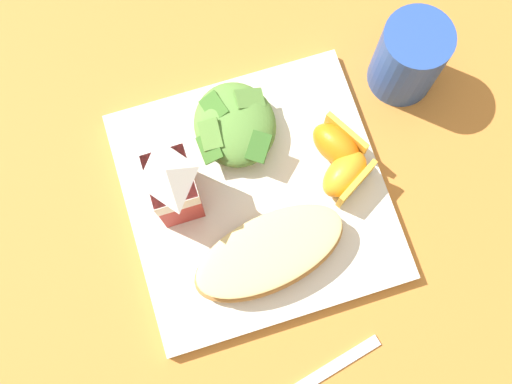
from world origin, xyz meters
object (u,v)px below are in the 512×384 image
at_px(cheesy_pizza_bread, 269,253).
at_px(orange_wedge_front, 346,175).
at_px(milk_carton, 173,184).
at_px(green_salad_pile, 232,125).
at_px(drinking_blue_cup, 409,58).
at_px(orange_wedge_middle, 337,144).
at_px(white_plate, 256,196).

distance_m(cheesy_pizza_bread, orange_wedge_front, 0.12).
bearing_deg(orange_wedge_front, milk_carton, 79.21).
height_order(green_salad_pile, orange_wedge_front, green_salad_pile).
relative_size(cheesy_pizza_bread, drinking_blue_cup, 1.82).
xyz_separation_m(green_salad_pile, milk_carton, (-0.06, 0.08, 0.04)).
relative_size(orange_wedge_middle, drinking_blue_cup, 0.71).
distance_m(cheesy_pizza_bread, green_salad_pile, 0.15).
bearing_deg(drinking_blue_cup, green_salad_pile, 93.43).
xyz_separation_m(orange_wedge_front, orange_wedge_middle, (0.04, -0.00, 0.00)).
distance_m(milk_carton, drinking_blue_cup, 0.30).
relative_size(white_plate, milk_carton, 2.55).
distance_m(white_plate, cheesy_pizza_bread, 0.07).
relative_size(milk_carton, drinking_blue_cup, 1.11).
bearing_deg(white_plate, green_salad_pile, 2.89).
distance_m(cheesy_pizza_bread, milk_carton, 0.12).
relative_size(white_plate, green_salad_pile, 2.61).
relative_size(white_plate, drinking_blue_cup, 2.83).
relative_size(green_salad_pile, orange_wedge_front, 1.53).
xyz_separation_m(cheesy_pizza_bread, drinking_blue_cup, (0.16, -0.21, 0.01)).
relative_size(white_plate, orange_wedge_middle, 4.00).
xyz_separation_m(green_salad_pile, orange_wedge_front, (-0.09, -0.10, -0.00)).
bearing_deg(orange_wedge_middle, milk_carton, 90.66).
bearing_deg(orange_wedge_middle, drinking_blue_cup, -57.53).
distance_m(orange_wedge_front, orange_wedge_middle, 0.04).
bearing_deg(cheesy_pizza_bread, orange_wedge_middle, -49.31).
bearing_deg(cheesy_pizza_bread, orange_wedge_front, -61.95).
height_order(cheesy_pizza_bread, milk_carton, milk_carton).
height_order(milk_carton, drinking_blue_cup, milk_carton).
height_order(cheesy_pizza_bread, drinking_blue_cup, drinking_blue_cup).
bearing_deg(green_salad_pile, milk_carton, 126.21).
height_order(cheesy_pizza_bread, orange_wedge_middle, orange_wedge_middle).
bearing_deg(orange_wedge_middle, white_plate, 102.86).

